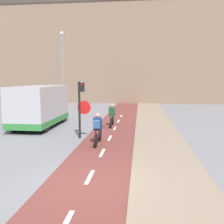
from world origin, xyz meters
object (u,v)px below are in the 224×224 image
object	(u,v)px
cyclist_near	(98,129)
cyclist_far	(112,116)
street_lamp_far	(62,63)
traffic_light_pole	(81,103)
van	(40,107)

from	to	relation	value
cyclist_near	cyclist_far	bearing A→B (deg)	87.90
street_lamp_far	cyclist_near	bearing A→B (deg)	-65.96
traffic_light_pole	cyclist_near	distance (m)	1.81
van	cyclist_near	bearing A→B (deg)	-41.88
street_lamp_far	cyclist_far	bearing A→B (deg)	-54.37
traffic_light_pole	cyclist_far	size ratio (longest dim) A/B	1.62
cyclist_far	street_lamp_far	bearing A→B (deg)	125.63
cyclist_far	cyclist_near	bearing A→B (deg)	-92.10
van	traffic_light_pole	bearing A→B (deg)	-40.18
street_lamp_far	van	size ratio (longest dim) A/B	1.46
street_lamp_far	van	distance (m)	8.74
traffic_light_pole	cyclist_near	xyz separation A→B (m)	(1.00, -1.07, -1.06)
street_lamp_far	van	xyz separation A→B (m)	(1.04, -8.09, -3.14)
street_lamp_far	cyclist_far	world-z (taller)	street_lamp_far
cyclist_far	van	world-z (taller)	van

